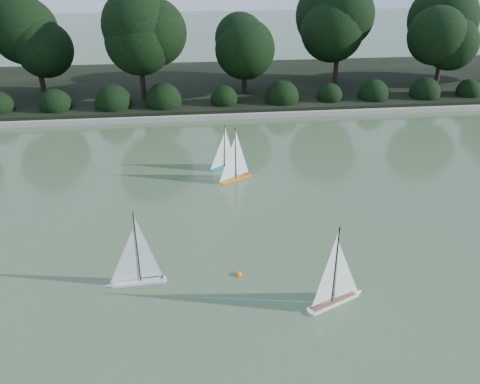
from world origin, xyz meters
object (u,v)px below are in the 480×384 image
at_px(sailboat_teal, 221,161).
at_px(race_buoy, 238,275).
at_px(sailboat_white_b, 339,290).
at_px(sailboat_orange, 232,172).
at_px(sailboat_white_a, 132,273).

relative_size(sailboat_teal, race_buoy, 9.63).
bearing_deg(sailboat_white_b, sailboat_teal, 105.79).
xyz_separation_m(sailboat_orange, race_buoy, (-0.28, -4.05, -0.24)).
height_order(sailboat_orange, sailboat_teal, sailboat_orange).
distance_m(sailboat_white_a, sailboat_orange, 4.67).
bearing_deg(sailboat_teal, race_buoy, -90.47).
height_order(sailboat_white_a, sailboat_orange, sailboat_white_a).
distance_m(sailboat_white_b, race_buoy, 1.95).
xyz_separation_m(sailboat_white_b, race_buoy, (-1.68, 0.94, -0.26)).
xyz_separation_m(sailboat_white_a, race_buoy, (1.98, 0.04, -0.25)).
relative_size(sailboat_white_b, sailboat_teal, 1.25).
distance_m(sailboat_orange, sailboat_teal, 0.84).
distance_m(sailboat_teal, race_buoy, 4.86).
relative_size(sailboat_orange, sailboat_teal, 1.14).
bearing_deg(sailboat_orange, race_buoy, -93.92).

